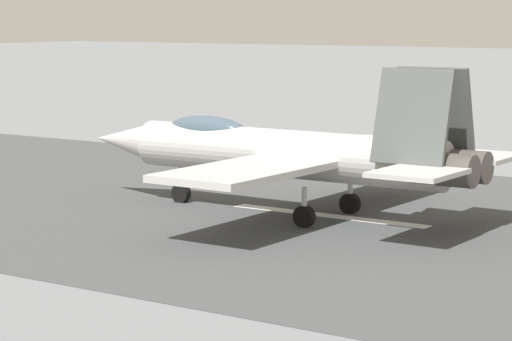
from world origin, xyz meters
The scene contains 3 objects.
ground_plane centered at (0.00, 0.00, 0.00)m, with size 400.00×400.00×0.00m, color slate.
runway_strip centered at (-0.02, 0.00, 0.01)m, with size 240.00×26.00×0.02m.
fighter_jet centered at (1.93, 0.71, 2.35)m, with size 16.90×14.40×5.54m.
Camera 1 is at (-19.23, 34.22, 7.25)m, focal length 77.27 mm.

